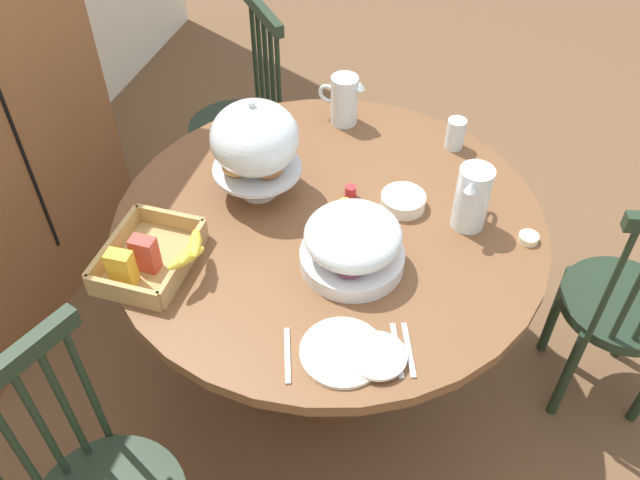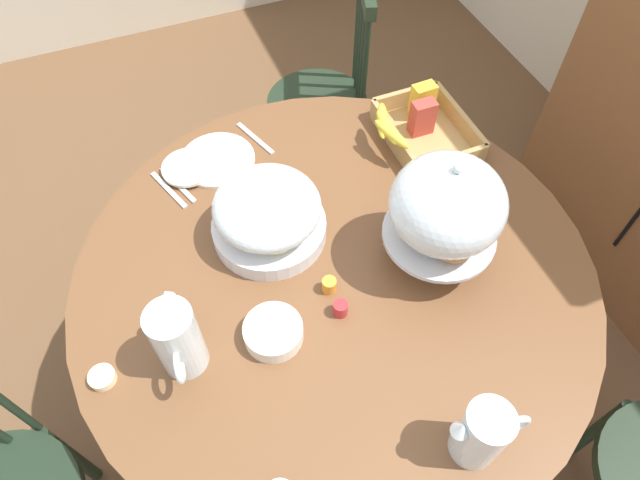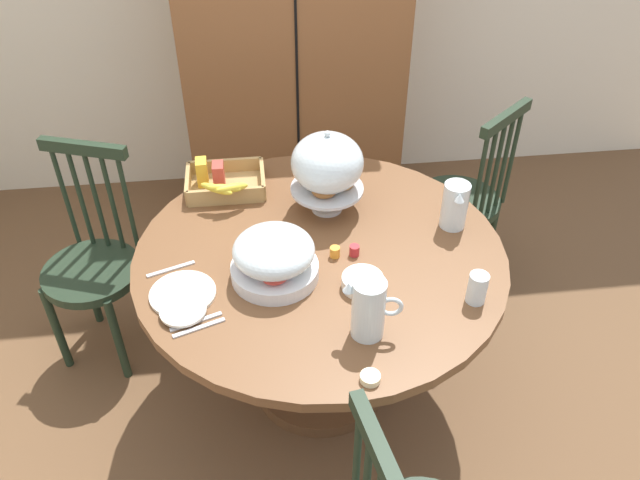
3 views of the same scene
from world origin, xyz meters
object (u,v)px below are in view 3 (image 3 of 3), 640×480
object	(u,v)px
dining_table	(320,289)
pastry_stand_with_dome	(327,166)
cereal_bowl	(362,282)
orange_juice_pitcher	(454,207)
butter_dish	(370,378)
drinking_glass	(477,288)
china_plate_small	(183,310)
wooden_armoire	(292,38)
windsor_chair_near_window	(462,203)
china_plate_large	(183,293)
windsor_chair_by_cabinet	(94,268)
cereal_basket	(222,182)
fruit_platter_covered	(274,257)
milk_pitcher	(369,311)

from	to	relation	value
dining_table	pastry_stand_with_dome	distance (m)	0.46
pastry_stand_with_dome	cereal_bowl	distance (m)	0.49
orange_juice_pitcher	cereal_bowl	world-z (taller)	orange_juice_pitcher
pastry_stand_with_dome	butter_dish	xyz separation A→B (m)	(0.02, -0.85, -0.19)
pastry_stand_with_dome	drinking_glass	xyz separation A→B (m)	(0.42, -0.56, -0.14)
cereal_bowl	china_plate_small	bearing A→B (deg)	-174.63
dining_table	drinking_glass	xyz separation A→B (m)	(0.47, -0.31, 0.24)
wooden_armoire	windsor_chair_near_window	xyz separation A→B (m)	(0.73, -0.78, -0.53)
dining_table	china_plate_small	distance (m)	0.58
china_plate_large	drinking_glass	size ratio (longest dim) A/B	2.00
windsor_chair_near_window	cereal_bowl	bearing A→B (deg)	-127.67
cereal_bowl	windsor_chair_near_window	bearing A→B (deg)	52.33
windsor_chair_by_cabinet	china_plate_large	bearing A→B (deg)	-50.29
windsor_chair_by_cabinet	china_plate_small	world-z (taller)	windsor_chair_by_cabinet
windsor_chair_near_window	china_plate_large	size ratio (longest dim) A/B	4.43
windsor_chair_near_window	butter_dish	world-z (taller)	windsor_chair_near_window
dining_table	windsor_chair_near_window	size ratio (longest dim) A/B	1.37
dining_table	wooden_armoire	bearing A→B (deg)	89.02
cereal_basket	drinking_glass	xyz separation A→B (m)	(0.82, -0.74, 0.01)
wooden_armoire	china_plate_small	bearing A→B (deg)	-106.72
drinking_glass	butter_dish	distance (m)	0.49
windsor_chair_near_window	orange_juice_pitcher	size ratio (longest dim) A/B	5.34
cereal_basket	china_plate_small	size ratio (longest dim) A/B	2.11
fruit_platter_covered	orange_juice_pitcher	distance (m)	0.71
windsor_chair_by_cabinet	milk_pitcher	world-z (taller)	windsor_chair_by_cabinet
wooden_armoire	pastry_stand_with_dome	xyz separation A→B (m)	(0.03, -1.14, -0.05)
milk_pitcher	china_plate_small	bearing A→B (deg)	165.33
fruit_platter_covered	china_plate_small	distance (m)	0.34
china_plate_large	cereal_bowl	size ratio (longest dim) A/B	1.57
cereal_basket	butter_dish	xyz separation A→B (m)	(0.42, -1.02, -0.03)
cereal_basket	china_plate_large	size ratio (longest dim) A/B	1.44
cereal_bowl	fruit_platter_covered	bearing A→B (deg)	162.60
pastry_stand_with_dome	fruit_platter_covered	bearing A→B (deg)	-121.60
cereal_basket	cereal_bowl	world-z (taller)	cereal_basket
milk_pitcher	wooden_armoire	bearing A→B (deg)	92.37
dining_table	windsor_chair_by_cabinet	xyz separation A→B (m)	(-0.91, 0.34, -0.10)
cereal_bowl	butter_dish	size ratio (longest dim) A/B	2.33
drinking_glass	cereal_basket	bearing A→B (deg)	137.98
china_plate_small	butter_dish	size ratio (longest dim) A/B	2.50
windsor_chair_by_cabinet	fruit_platter_covered	world-z (taller)	windsor_chair_by_cabinet
china_plate_small	butter_dish	bearing A→B (deg)	-31.47
milk_pitcher	cereal_bowl	size ratio (longest dim) A/B	1.49
dining_table	butter_dish	world-z (taller)	butter_dish
dining_table	fruit_platter_covered	world-z (taller)	fruit_platter_covered
windsor_chair_by_cabinet	cereal_bowl	xyz separation A→B (m)	(1.02, -0.55, 0.31)
windsor_chair_near_window	orange_juice_pitcher	bearing A→B (deg)	-114.58
windsor_chair_by_cabinet	fruit_platter_covered	size ratio (longest dim) A/B	3.25
milk_pitcher	china_plate_small	xyz separation A→B (m)	(-0.57, 0.15, -0.08)
orange_juice_pitcher	wooden_armoire	bearing A→B (deg)	110.66
orange_juice_pitcher	china_plate_large	size ratio (longest dim) A/B	0.83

